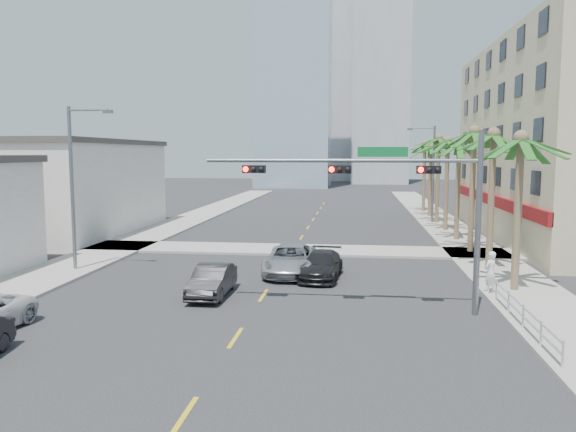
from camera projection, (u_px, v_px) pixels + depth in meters
The scene contains 24 objects.
ground at pixel (205, 384), 15.87m from camera, with size 260.00×260.00×0.00m, color #262628.
sidewalk_right at pixel (485, 259), 34.15m from camera, with size 4.00×120.00×0.15m, color gray.
sidewalk_left at pixel (109, 251), 37.03m from camera, with size 4.00×120.00×0.15m, color gray.
sidewalk_cross at pixel (293, 250), 37.56m from camera, with size 80.00×4.00×0.15m, color gray.
building_left_far at pixel (62, 189), 45.43m from camera, with size 11.00×18.00×7.20m, color beige.
tower_far_left at pixel (294, 62), 107.89m from camera, with size 14.00×14.00×48.00m, color #99B2C6.
tower_far_right at pixel (381, 43), 119.98m from camera, with size 12.00×12.00×60.00m, color #ADADB2.
tower_far_center at pixel (328, 94), 137.22m from camera, with size 16.00×16.00×42.00m, color #ADADB2.
traffic_signal_mast at pixel (397, 189), 22.46m from camera, with size 11.12×0.54×7.20m.
palm_tree_0 at pixel (521, 140), 25.53m from camera, with size 4.80×4.80×7.80m.
palm_tree_1 at pixel (494, 136), 30.62m from camera, with size 4.80×4.80×8.16m.
palm_tree_2 at pixel (474, 133), 35.71m from camera, with size 4.80×4.80×8.52m.
palm_tree_3 at pixel (459, 145), 40.92m from camera, with size 4.80×4.80×7.80m.
palm_tree_4 at pixel (448, 142), 46.01m from camera, with size 4.80×4.80×8.16m.
palm_tree_5 at pixel (439, 139), 51.10m from camera, with size 4.80×4.80×8.52m.
palm_tree_6 at pixel (431, 148), 56.31m from camera, with size 4.80×4.80×7.80m.
palm_tree_7 at pixel (425, 145), 61.40m from camera, with size 4.80×4.80×8.16m.
streetlight_left at pixel (75, 180), 30.44m from camera, with size 2.55×0.25×9.00m.
streetlight_right at pixel (431, 169), 51.48m from camera, with size 2.55×0.25×9.00m.
guardrail at pixel (523, 313), 20.48m from camera, with size 0.08×8.08×1.00m.
car_lane_left at pixel (212, 281), 25.65m from camera, with size 1.48×4.25×1.40m, color black.
car_lane_center at pixel (290, 260), 30.28m from camera, with size 2.59×5.62×1.56m, color #B8B9BE.
car_lane_right at pixel (321, 265), 29.28m from camera, with size 1.93×4.75×1.38m, color black.
pedestrian at pixel (490, 272), 25.58m from camera, with size 0.70×0.46×1.91m, color white.
Camera 1 is at (4.16, -14.85, 6.49)m, focal length 35.00 mm.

